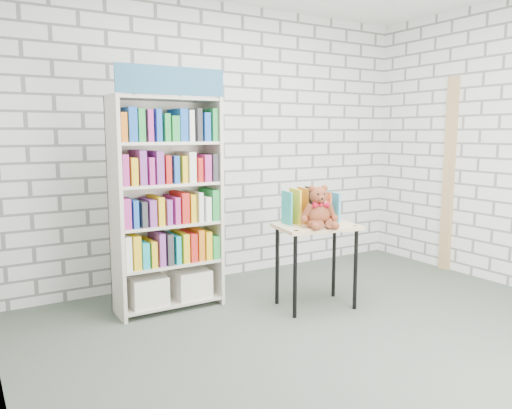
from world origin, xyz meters
TOP-DOWN VIEW (x-y plane):
  - ground at (0.00, 0.00)m, footprint 4.50×4.50m
  - room_shell at (0.00, 0.00)m, footprint 4.52×4.02m
  - bookshelf at (-0.88, 1.36)m, footprint 0.90×0.35m
  - display_table at (0.23, 0.73)m, footprint 0.75×0.58m
  - table_books at (0.25, 0.83)m, footprint 0.50×0.29m
  - teddy_bear at (0.18, 0.63)m, footprint 0.32×0.32m
  - door_trim at (2.23, 0.95)m, footprint 0.05×0.12m

SIDE VIEW (x-z plane):
  - ground at x=0.00m, z-range 0.00..0.00m
  - display_table at x=0.23m, z-range 0.26..0.99m
  - teddy_bear at x=0.18m, z-range 0.69..1.05m
  - table_books at x=0.25m, z-range 0.73..1.01m
  - bookshelf at x=-0.88m, z-range -0.09..1.94m
  - door_trim at x=2.23m, z-range 0.00..2.10m
  - room_shell at x=0.00m, z-range 0.38..3.19m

